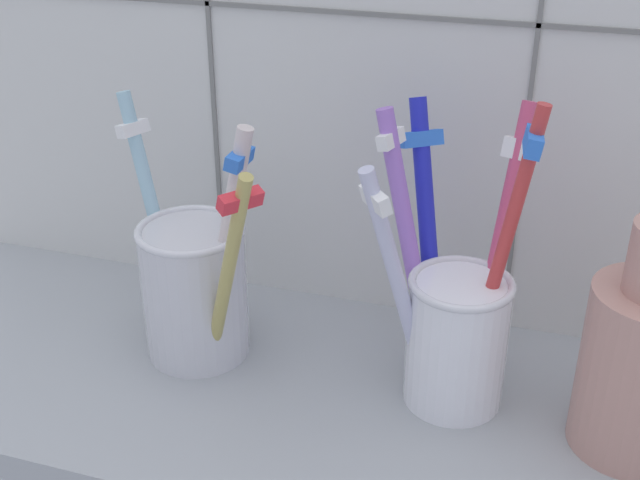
# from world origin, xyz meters

# --- Properties ---
(counter_slab) EXTENTS (0.64, 0.22, 0.02)m
(counter_slab) POSITION_xyz_m (0.00, 0.00, 0.01)
(counter_slab) COLOR #9EA3A8
(counter_slab) RESTS_ON ground
(tile_wall_back) EXTENTS (0.64, 0.02, 0.45)m
(tile_wall_back) POSITION_xyz_m (0.00, 0.12, 0.23)
(tile_wall_back) COLOR silver
(tile_wall_back) RESTS_ON ground
(toothbrush_cup_left) EXTENTS (0.12, 0.09, 0.17)m
(toothbrush_cup_left) POSITION_xyz_m (-0.08, 0.02, 0.07)
(toothbrush_cup_left) COLOR silver
(toothbrush_cup_left) RESTS_ON counter_slab
(toothbrush_cup_right) EXTENTS (0.10, 0.10, 0.19)m
(toothbrush_cup_right) POSITION_xyz_m (0.08, 0.02, 0.07)
(toothbrush_cup_right) COLOR white
(toothbrush_cup_right) RESTS_ON counter_slab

